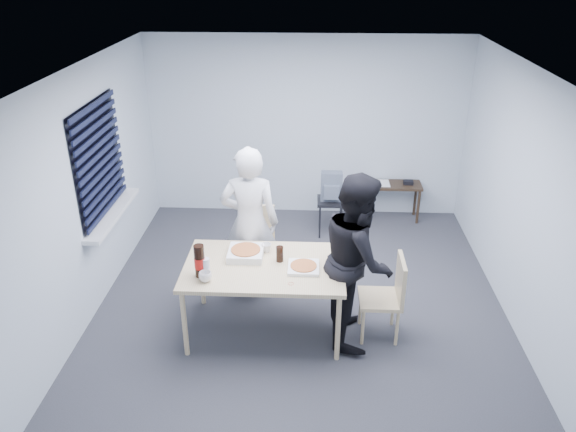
# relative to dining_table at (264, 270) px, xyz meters

# --- Properties ---
(room) EXTENTS (5.00, 5.00, 5.00)m
(room) POSITION_rel_dining_table_xyz_m (-1.84, 0.87, 0.72)
(room) COLOR #313036
(room) RESTS_ON ground
(dining_table) EXTENTS (1.59, 1.01, 0.77)m
(dining_table) POSITION_rel_dining_table_xyz_m (0.00, 0.00, 0.00)
(dining_table) COLOR beige
(dining_table) RESTS_ON ground
(chair_far) EXTENTS (0.42, 0.42, 0.89)m
(chair_far) POSITION_rel_dining_table_xyz_m (-0.19, 1.08, -0.20)
(chair_far) COLOR beige
(chair_far) RESTS_ON ground
(chair_right) EXTENTS (0.42, 0.42, 0.89)m
(chair_right) POSITION_rel_dining_table_xyz_m (1.25, -0.03, -0.20)
(chair_right) COLOR beige
(chair_right) RESTS_ON ground
(person_white) EXTENTS (0.65, 0.42, 1.77)m
(person_white) POSITION_rel_dining_table_xyz_m (-0.22, 0.71, 0.17)
(person_white) COLOR silver
(person_white) RESTS_ON ground
(person_black) EXTENTS (0.47, 0.86, 1.77)m
(person_black) POSITION_rel_dining_table_xyz_m (0.92, -0.02, 0.17)
(person_black) COLOR black
(person_black) RESTS_ON ground
(side_table) EXTENTS (0.83, 0.37, 0.55)m
(side_table) POSITION_rel_dining_table_xyz_m (1.62, 2.75, -0.25)
(side_table) COLOR #38281A
(side_table) RESTS_ON ground
(stool) EXTENTS (0.37, 0.37, 0.52)m
(stool) POSITION_rel_dining_table_xyz_m (0.72, 2.22, -0.31)
(stool) COLOR black
(stool) RESTS_ON ground
(backpack) EXTENTS (0.29, 0.21, 0.40)m
(backpack) POSITION_rel_dining_table_xyz_m (0.72, 2.21, -0.00)
(backpack) COLOR slate
(backpack) RESTS_ON stool
(pizza_box_a) EXTENTS (0.35, 0.35, 0.09)m
(pizza_box_a) POSITION_rel_dining_table_xyz_m (-0.20, 0.16, 0.10)
(pizza_box_a) COLOR white
(pizza_box_a) RESTS_ON dining_table
(pizza_box_b) EXTENTS (0.31, 0.31, 0.04)m
(pizza_box_b) POSITION_rel_dining_table_xyz_m (0.39, -0.05, 0.08)
(pizza_box_b) COLOR white
(pizza_box_b) RESTS_ON dining_table
(mug_a) EXTENTS (0.17, 0.17, 0.10)m
(mug_a) POSITION_rel_dining_table_xyz_m (-0.53, -0.32, 0.11)
(mug_a) COLOR white
(mug_a) RESTS_ON dining_table
(mug_b) EXTENTS (0.10, 0.10, 0.09)m
(mug_b) POSITION_rel_dining_table_xyz_m (0.00, 0.27, 0.11)
(mug_b) COLOR white
(mug_b) RESTS_ON dining_table
(cola_glass) EXTENTS (0.09, 0.09, 0.16)m
(cola_glass) POSITION_rel_dining_table_xyz_m (0.15, 0.09, 0.14)
(cola_glass) COLOR black
(cola_glass) RESTS_ON dining_table
(soda_bottle) EXTENTS (0.10, 0.10, 0.33)m
(soda_bottle) POSITION_rel_dining_table_xyz_m (-0.59, -0.23, 0.22)
(soda_bottle) COLOR black
(soda_bottle) RESTS_ON dining_table
(plastic_cups) EXTENTS (0.10, 0.10, 0.19)m
(plastic_cups) POSITION_rel_dining_table_xyz_m (-0.54, -0.23, 0.15)
(plastic_cups) COLOR silver
(plastic_cups) RESTS_ON dining_table
(rubber_band) EXTENTS (0.06, 0.06, 0.00)m
(rubber_band) POSITION_rel_dining_table_xyz_m (0.28, -0.33, 0.06)
(rubber_band) COLOR red
(rubber_band) RESTS_ON dining_table
(papers) EXTENTS (0.30, 0.34, 0.00)m
(papers) POSITION_rel_dining_table_xyz_m (1.47, 2.76, -0.16)
(papers) COLOR white
(papers) RESTS_ON side_table
(black_box) EXTENTS (0.16, 0.13, 0.06)m
(black_box) POSITION_rel_dining_table_xyz_m (1.84, 2.74, -0.14)
(black_box) COLOR black
(black_box) RESTS_ON side_table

